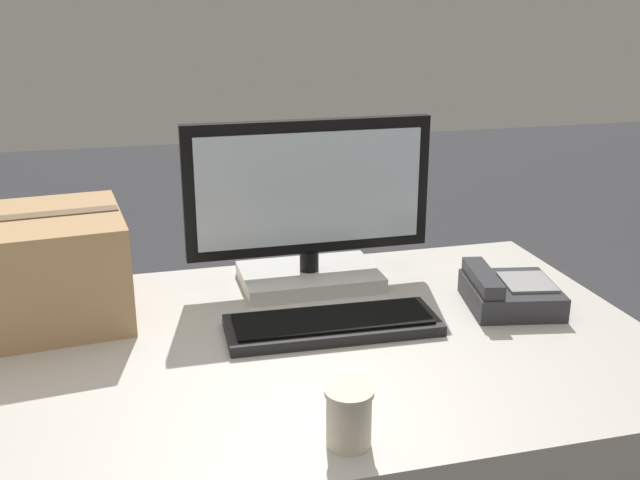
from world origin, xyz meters
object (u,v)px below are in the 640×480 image
keyboard (332,324)px  monitor (309,214)px  cardboard_box (38,268)px  paper_cup_right (349,417)px  desk_phone (508,293)px

keyboard → monitor: bearing=88.4°
keyboard → cardboard_box: size_ratio=1.15×
paper_cup_right → cardboard_box: size_ratio=0.25×
keyboard → paper_cup_right: size_ratio=4.70×
keyboard → desk_phone: bearing=5.1°
cardboard_box → paper_cup_right: bearing=-51.0°
keyboard → cardboard_box: (-0.57, 0.21, 0.10)m
paper_cup_right → cardboard_box: bearing=129.0°
monitor → desk_phone: 0.47m
monitor → desk_phone: size_ratio=2.47×
cardboard_box → monitor: bearing=4.6°
monitor → paper_cup_right: (-0.10, -0.65, -0.12)m
monitor → desk_phone: monitor is taller
desk_phone → cardboard_box: cardboard_box is taller
paper_cup_right → cardboard_box: 0.77m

